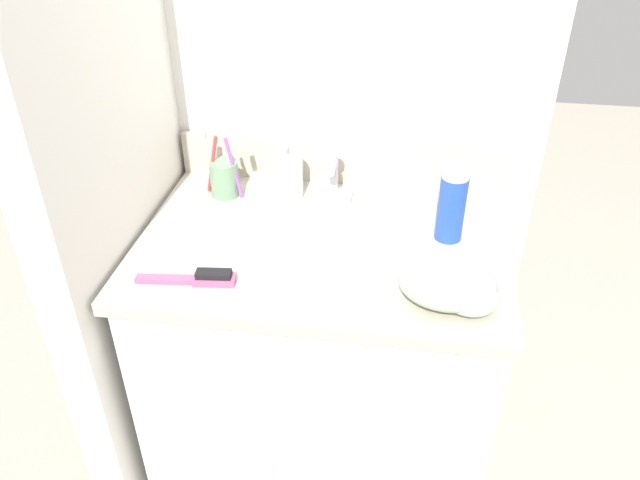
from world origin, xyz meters
TOP-DOWN VIEW (x-y plane):
  - ground_plane at (0.00, 0.00)m, footprint 6.00×6.00m
  - wall_back at (0.00, 0.33)m, footprint 0.99×0.08m
  - wall_left at (-0.45, 0.00)m, footprint 0.08×0.65m
  - vanity at (-0.00, -0.00)m, footprint 0.81×0.58m
  - backsplash at (0.00, 0.27)m, footprint 0.81×0.02m
  - sink_faucet at (0.00, 0.18)m, footprint 0.09×0.09m
  - toothbrush_cup at (-0.27, 0.17)m, footprint 0.11×0.07m
  - soap_dispenser at (-0.11, 0.18)m, footprint 0.06×0.07m
  - shaving_cream_can at (0.27, 0.05)m, footprint 0.06×0.06m
  - hairbrush at (-0.22, -0.19)m, footprint 0.20×0.05m
  - hand_towel at (0.28, -0.17)m, footprint 0.19×0.16m

SIDE VIEW (x-z plane):
  - ground_plane at x=0.00m, z-range 0.00..0.00m
  - vanity at x=0.00m, z-range 0.02..0.79m
  - hairbrush at x=-0.22m, z-range 0.77..0.80m
  - hand_towel at x=0.28m, z-range 0.77..0.85m
  - toothbrush_cup at x=-0.27m, z-range 0.74..0.90m
  - sink_faucet at x=0.00m, z-range 0.75..0.89m
  - backsplash at x=0.00m, z-range 0.77..0.88m
  - soap_dispenser at x=-0.11m, z-range 0.76..0.91m
  - shaving_cream_can at x=0.27m, z-range 0.77..0.94m
  - wall_back at x=0.00m, z-range 0.00..2.20m
  - wall_left at x=-0.45m, z-range 0.00..2.20m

